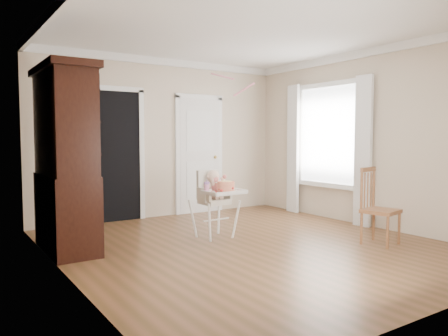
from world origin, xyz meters
TOP-DOWN VIEW (x-y plane):
  - floor at (0.00, 0.00)m, footprint 5.00×5.00m
  - ceiling at (0.00, 0.00)m, footprint 5.00×5.00m
  - wall_back at (0.00, 2.50)m, footprint 4.50×0.00m
  - wall_left at (-2.25, 0.00)m, footprint 0.00×5.00m
  - wall_right at (2.25, 0.00)m, footprint 0.00×5.00m
  - crown_molding at (0.00, 0.00)m, footprint 4.50×5.00m
  - doorway at (-0.90, 2.48)m, footprint 1.06×0.05m
  - closet_door at (0.70, 2.48)m, footprint 0.96×0.09m
  - window_right at (2.18, 0.80)m, footprint 0.13×1.84m
  - high_chair at (-0.16, 0.60)m, footprint 0.57×0.69m
  - baby at (-0.16, 0.63)m, footprint 0.28×0.21m
  - cake at (-0.11, 0.39)m, footprint 0.30×0.30m
  - sippy_cup at (-0.36, 0.48)m, footprint 0.07×0.07m
  - china_cabinet at (-1.99, 1.04)m, footprint 0.58×1.30m
  - dining_chair at (1.40, -0.84)m, footprint 0.47×0.47m
  - streamer at (0.34, 1.16)m, footprint 0.11×0.49m

SIDE VIEW (x-z plane):
  - floor at x=0.00m, z-range 0.00..0.00m
  - dining_chair at x=1.40m, z-range -0.03..0.94m
  - high_chair at x=-0.16m, z-range 0.11..1.04m
  - baby at x=-0.16m, z-range 0.51..0.91m
  - cake at x=-0.11m, z-range 0.65..0.79m
  - sippy_cup at x=-0.36m, z-range 0.64..0.81m
  - closet_door at x=0.70m, z-range -0.04..2.09m
  - china_cabinet at x=-1.99m, z-range 0.00..2.20m
  - doorway at x=-0.90m, z-range 0.00..2.22m
  - window_right at x=2.18m, z-range 0.14..2.44m
  - wall_back at x=0.00m, z-range -0.90..3.60m
  - wall_left at x=-2.25m, z-range -1.15..3.85m
  - wall_right at x=2.25m, z-range -1.15..3.85m
  - streamer at x=0.34m, z-range 2.20..2.35m
  - crown_molding at x=0.00m, z-range 2.58..2.70m
  - ceiling at x=0.00m, z-range 2.70..2.70m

